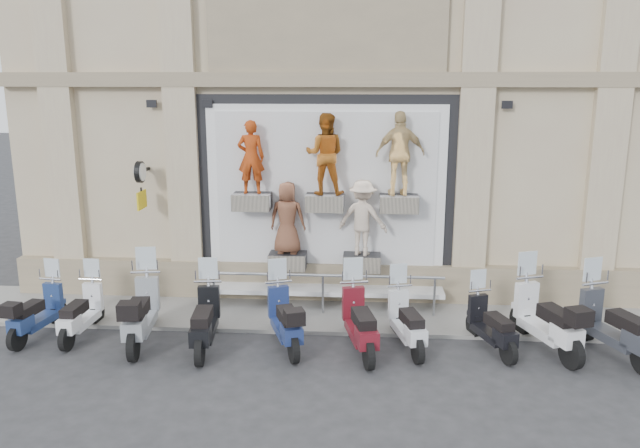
# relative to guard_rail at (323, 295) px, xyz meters

# --- Properties ---
(ground) EXTENTS (90.00, 90.00, 0.00)m
(ground) POSITION_rel_guard_rail_xyz_m (0.00, -2.00, -0.47)
(ground) COLOR #2D2D2F
(ground) RESTS_ON ground
(sidewalk) EXTENTS (16.00, 2.20, 0.08)m
(sidewalk) POSITION_rel_guard_rail_xyz_m (0.00, 0.10, -0.43)
(sidewalk) COLOR gray
(sidewalk) RESTS_ON ground
(building) EXTENTS (14.00, 8.60, 12.00)m
(building) POSITION_rel_guard_rail_xyz_m (0.00, 5.00, 5.54)
(building) COLOR #C0B18C
(building) RESTS_ON ground
(shop_vitrine) EXTENTS (5.60, 0.84, 4.30)m
(shop_vitrine) POSITION_rel_guard_rail_xyz_m (0.11, 0.75, 1.94)
(shop_vitrine) COLOR black
(shop_vitrine) RESTS_ON ground
(guard_rail) EXTENTS (5.06, 0.10, 0.93)m
(guard_rail) POSITION_rel_guard_rail_xyz_m (0.00, 0.00, 0.00)
(guard_rail) COLOR #9EA0A5
(guard_rail) RESTS_ON ground
(clock_sign_bracket) EXTENTS (0.10, 0.80, 1.02)m
(clock_sign_bracket) POSITION_rel_guard_rail_xyz_m (-3.90, 0.47, 2.34)
(clock_sign_bracket) COLOR black
(clock_sign_bracket) RESTS_ON ground
(scooter_a) EXTENTS (0.73, 1.79, 1.41)m
(scooter_a) POSITION_rel_guard_rail_xyz_m (-5.39, -1.45, 0.24)
(scooter_a) COLOR navy
(scooter_a) RESTS_ON ground
(scooter_b) EXTENTS (0.55, 1.74, 1.41)m
(scooter_b) POSITION_rel_guard_rail_xyz_m (-4.55, -1.39, 0.24)
(scooter_b) COLOR white
(scooter_b) RESTS_ON ground
(scooter_c) EXTENTS (0.89, 2.15, 1.70)m
(scooter_c) POSITION_rel_guard_rail_xyz_m (-3.30, -1.59, 0.38)
(scooter_c) COLOR gray
(scooter_c) RESTS_ON ground
(scooter_d) EXTENTS (0.76, 1.98, 1.57)m
(scooter_d) POSITION_rel_guard_rail_xyz_m (-2.05, -1.75, 0.32)
(scooter_d) COLOR black
(scooter_d) RESTS_ON ground
(scooter_e) EXTENTS (1.16, 1.96, 1.53)m
(scooter_e) POSITION_rel_guard_rail_xyz_m (-0.60, -1.57, 0.30)
(scooter_e) COLOR navy
(scooter_e) RESTS_ON ground
(scooter_f) EXTENTS (1.00, 2.05, 1.60)m
(scooter_f) POSITION_rel_guard_rail_xyz_m (0.78, -1.67, 0.34)
(scooter_f) COLOR #5D0F19
(scooter_f) RESTS_ON ground
(scooter_g) EXTENTS (0.94, 1.86, 1.45)m
(scooter_g) POSITION_rel_guard_rail_xyz_m (1.64, -1.46, 0.26)
(scooter_g) COLOR silver
(scooter_g) RESTS_ON ground
(scooter_h) EXTENTS (1.02, 1.77, 1.38)m
(scooter_h) POSITION_rel_guard_rail_xyz_m (3.17, -1.44, 0.22)
(scooter_h) COLOR black
(scooter_h) RESTS_ON ground
(scooter_i) EXTENTS (1.29, 2.18, 1.70)m
(scooter_i) POSITION_rel_guard_rail_xyz_m (4.16, -1.39, 0.39)
(scooter_i) COLOR white
(scooter_i) RESTS_ON ground
(scooter_j) EXTENTS (1.30, 2.13, 1.66)m
(scooter_j) POSITION_rel_guard_rail_xyz_m (5.30, -1.56, 0.37)
(scooter_j) COLOR #2D3037
(scooter_j) RESTS_ON ground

